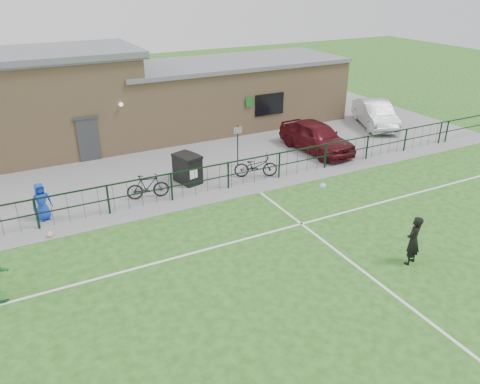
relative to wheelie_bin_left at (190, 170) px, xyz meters
name	(u,v)px	position (x,y,z in m)	size (l,w,h in m)	color
ground	(323,302)	(0.24, -9.25, -0.61)	(90.00, 90.00, 0.00)	#235719
paving_strip	(163,152)	(0.24, 4.25, -0.60)	(34.00, 13.00, 0.02)	slate
pitch_line_touch	(209,195)	(0.24, -1.45, -0.60)	(28.00, 0.10, 0.01)	white
pitch_line_mid	(253,237)	(0.24, -5.25, -0.60)	(28.00, 0.10, 0.01)	white
pitch_line_perp	(378,282)	(2.24, -9.25, -0.60)	(0.10, 16.00, 0.01)	white
perimeter_fence	(206,180)	(0.24, -1.25, -0.01)	(28.00, 0.10, 1.20)	black
wheelie_bin_left	(190,170)	(0.00, 0.00, 0.00)	(0.77, 0.88, 1.17)	black
wheelie_bin_right	(186,168)	(-0.07, 0.29, 0.00)	(0.77, 0.88, 1.17)	black
sign_post	(238,146)	(2.73, 0.80, 0.41)	(0.06, 0.06, 2.00)	black
car_maroon	(316,137)	(7.20, 0.81, 0.18)	(1.81, 4.49, 1.53)	#4A0D14
car_silver	(375,114)	(12.79, 2.68, 0.16)	(1.57, 4.50, 1.48)	#B8BBC1
bicycle_d	(148,186)	(-2.05, -0.63, -0.08)	(0.48, 1.69, 1.02)	black
bicycle_e	(256,166)	(2.87, -0.69, -0.08)	(0.67, 1.92, 1.01)	black
spectator_child	(41,202)	(-6.02, -0.60, 0.14)	(0.70, 0.46, 1.44)	#143BC0
goalkeeper_kick	(410,239)	(3.81, -8.82, 0.23)	(1.32, 3.91, 1.64)	black
ball_ground	(50,235)	(-6.01, -2.04, -0.50)	(0.22, 0.22, 0.22)	white
clubhouse	(126,98)	(-0.65, 7.25, 1.62)	(24.25, 5.40, 4.96)	tan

